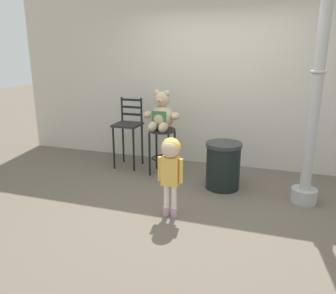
# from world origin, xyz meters

# --- Properties ---
(ground_plane) EXTENTS (24.00, 24.00, 0.00)m
(ground_plane) POSITION_xyz_m (0.00, 0.00, 0.00)
(ground_plane) COLOR #64594C
(building_wall) EXTENTS (7.08, 0.30, 3.39)m
(building_wall) POSITION_xyz_m (0.00, 1.76, 1.70)
(building_wall) COLOR beige
(building_wall) RESTS_ON ground_plane
(bar_stool_with_teddy) EXTENTS (0.41, 0.41, 0.71)m
(bar_stool_with_teddy) POSITION_xyz_m (-0.65, 0.90, 0.51)
(bar_stool_with_teddy) COLOR #262525
(bar_stool_with_teddy) RESTS_ON ground_plane
(teddy_bear) EXTENTS (0.56, 0.50, 0.59)m
(teddy_bear) POSITION_xyz_m (-0.65, 0.87, 0.93)
(teddy_bear) COLOR tan
(teddy_bear) RESTS_ON bar_stool_with_teddy
(child_walking) EXTENTS (0.30, 0.24, 0.94)m
(child_walking) POSITION_xyz_m (-0.10, -0.40, 0.68)
(child_walking) COLOR #C190A5
(child_walking) RESTS_ON ground_plane
(trash_bin) EXTENTS (0.49, 0.49, 0.65)m
(trash_bin) POSITION_xyz_m (0.34, 0.62, 0.33)
(trash_bin) COLOR black
(trash_bin) RESTS_ON ground_plane
(lamppost) EXTENTS (0.32, 0.32, 2.82)m
(lamppost) POSITION_xyz_m (1.40, 0.49, 1.11)
(lamppost) COLOR #A4A3A4
(lamppost) RESTS_ON ground_plane
(bar_chair_empty) EXTENTS (0.41, 0.41, 1.12)m
(bar_chair_empty) POSITION_xyz_m (-1.29, 1.06, 0.65)
(bar_chair_empty) COLOR #262525
(bar_chair_empty) RESTS_ON ground_plane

